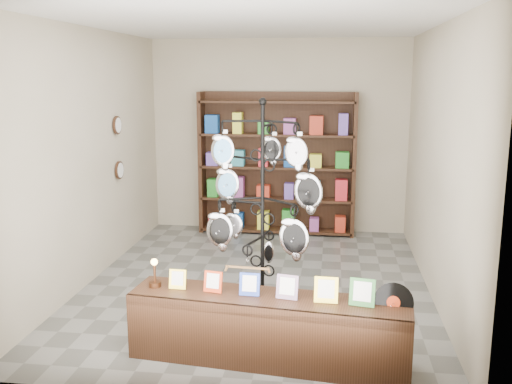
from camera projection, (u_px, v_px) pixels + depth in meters
ground at (257, 283)px, 6.82m from camera, size 5.00×5.00×0.00m
room_envelope at (257, 129)px, 6.45m from camera, size 5.00×5.00×5.00m
display_tree at (263, 198)px, 5.43m from camera, size 1.15×1.08×2.24m
front_shelf at (268, 329)px, 4.92m from camera, size 2.44×0.74×0.85m
back_shelving at (277, 168)px, 8.85m from camera, size 2.42×0.36×2.20m
wall_clocks at (118, 148)px, 7.56m from camera, size 0.03×0.24×0.84m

